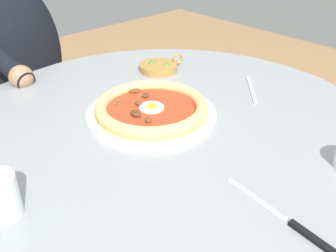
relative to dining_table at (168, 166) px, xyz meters
The scene contains 7 objects.
dining_table is the anchor object (origin of this frame).
pizza_on_plate 0.15m from the dining_table, 92.36° to the right, with size 0.31×0.31×0.04m.
steak_knife 0.40m from the dining_table, 79.28° to the left, with size 0.03×0.23×0.01m.
olive_pan 0.35m from the dining_table, 128.00° to the right, with size 0.14×0.12×0.04m.
fork_utensil 0.32m from the dining_table, behind, with size 0.13×0.13×0.00m.
diner_person 0.77m from the dining_table, 86.69° to the right, with size 0.37×0.50×1.17m.
cafe_chair_diner 0.91m from the dining_table, 86.81° to the right, with size 0.43×0.43×0.92m.
Camera 1 is at (0.51, 0.55, 1.20)m, focal length 40.04 mm.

